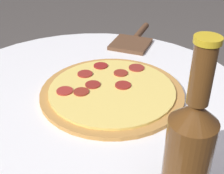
{
  "coord_description": "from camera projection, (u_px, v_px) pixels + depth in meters",
  "views": [
    {
      "loc": [
        -0.59,
        -0.24,
        1.12
      ],
      "look_at": [
        0.03,
        -0.05,
        0.72
      ],
      "focal_mm": 50.0,
      "sensor_mm": 36.0,
      "label": 1
    }
  ],
  "objects": [
    {
      "name": "table",
      "position": [
        92.0,
        150.0,
        0.85
      ],
      "size": [
        0.82,
        0.82,
        0.7
      ],
      "color": "white",
      "rests_on": "ground_plane"
    },
    {
      "name": "pizza",
      "position": [
        112.0,
        91.0,
        0.77
      ],
      "size": [
        0.35,
        0.35,
        0.02
      ],
      "color": "#B77F3D",
      "rests_on": "table"
    },
    {
      "name": "pizza_paddle",
      "position": [
        134.0,
        40.0,
        1.04
      ],
      "size": [
        0.25,
        0.13,
        0.02
      ],
      "rotation": [
        0.0,
        0.0,
        -0.08
      ],
      "color": "brown",
      "rests_on": "table"
    },
    {
      "name": "beer_bottle",
      "position": [
        189.0,
        148.0,
        0.45
      ],
      "size": [
        0.07,
        0.07,
        0.28
      ],
      "color": "#563314",
      "rests_on": "table"
    }
  ]
}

